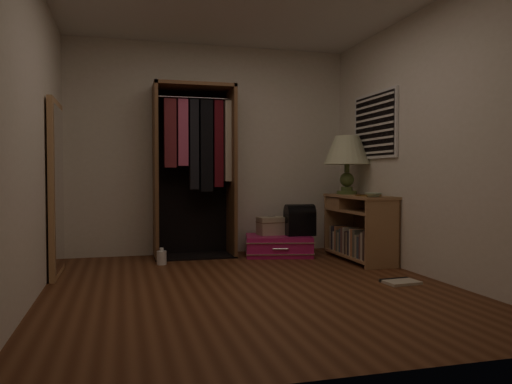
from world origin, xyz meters
TOP-DOWN VIEW (x-y plane):
  - ground at (0.00, 0.00)m, footprint 4.00×4.00m
  - room_walls at (0.08, 0.04)m, footprint 3.52×4.02m
  - console_bookshelf at (1.53, 1.04)m, footprint 0.42×1.12m
  - open_wardrobe at (-0.20, 1.77)m, footprint 0.99×0.50m
  - floor_mirror at (-1.70, 1.00)m, footprint 0.06×0.80m
  - pink_suitcase at (0.75, 1.57)m, footprint 0.92×0.75m
  - train_case at (0.68, 1.65)m, footprint 0.35×0.26m
  - black_bag at (1.00, 1.51)m, footprint 0.36×0.24m
  - table_lamp at (1.54, 1.33)m, footprint 0.59×0.59m
  - brass_tray at (1.54, 0.79)m, footprint 0.30×0.30m
  - ceramic_bowl at (1.49, 0.58)m, footprint 0.20×0.20m
  - white_jug at (-0.67, 1.32)m, footprint 0.14×0.14m
  - floor_book at (1.35, -0.19)m, footprint 0.32×0.27m

SIDE VIEW (x-z plane):
  - ground at x=0.00m, z-range 0.00..0.00m
  - floor_book at x=1.35m, z-range 0.00..0.03m
  - white_jug at x=-0.67m, z-range -0.01..0.17m
  - pink_suitcase at x=0.75m, z-range 0.00..0.25m
  - train_case at x=0.68m, z-range 0.24..0.48m
  - console_bookshelf at x=1.53m, z-range 0.02..0.77m
  - black_bag at x=1.00m, z-range 0.25..0.63m
  - brass_tray at x=1.54m, z-range 0.75..0.77m
  - ceramic_bowl at x=1.49m, z-range 0.75..0.79m
  - floor_mirror at x=-1.70m, z-range 0.00..1.70m
  - open_wardrobe at x=-0.20m, z-range 0.18..2.23m
  - table_lamp at x=1.54m, z-range 0.91..1.62m
  - room_walls at x=0.08m, z-range 0.20..2.80m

